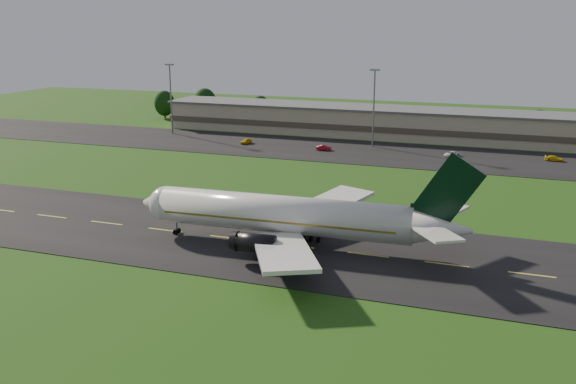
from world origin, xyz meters
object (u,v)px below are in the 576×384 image
(service_vehicle_a, at_px, (246,141))
(service_vehicle_c, at_px, (451,154))
(terminal, at_px, (390,123))
(light_mast_west, at_px, (171,90))
(airliner, at_px, (289,216))
(light_mast_centre, at_px, (374,99))
(service_vehicle_d, at_px, (554,158))
(service_vehicle_b, at_px, (324,148))

(service_vehicle_a, xyz_separation_m, service_vehicle_c, (54.11, 1.73, -0.12))
(terminal, xyz_separation_m, light_mast_west, (-61.40, -16.18, 8.75))
(terminal, distance_m, service_vehicle_a, 42.04)
(airliner, height_order, service_vehicle_a, airliner)
(terminal, height_order, light_mast_centre, light_mast_centre)
(service_vehicle_a, xyz_separation_m, service_vehicle_d, (77.68, 4.31, -0.09))
(airliner, relative_size, light_mast_centre, 2.52)
(service_vehicle_b, distance_m, service_vehicle_d, 55.60)
(service_vehicle_a, bearing_deg, service_vehicle_c, 11.09)
(light_mast_centre, bearing_deg, terminal, 85.05)
(terminal, bearing_deg, service_vehicle_d, -24.36)
(service_vehicle_a, relative_size, service_vehicle_d, 0.98)
(service_vehicle_d, bearing_deg, service_vehicle_a, 99.60)
(service_vehicle_b, distance_m, service_vehicle_c, 31.89)
(light_mast_centre, height_order, service_vehicle_c, light_mast_centre)
(airliner, bearing_deg, light_mast_centre, 90.90)
(airliner, xyz_separation_m, service_vehicle_c, (16.13, 73.99, -3.98))
(light_mast_west, xyz_separation_m, service_vehicle_d, (104.63, -3.38, -12.03))
(service_vehicle_a, bearing_deg, light_mast_centre, 22.37)
(service_vehicle_c, bearing_deg, light_mast_centre, -157.73)
(service_vehicle_a, height_order, service_vehicle_d, service_vehicle_a)
(terminal, bearing_deg, service_vehicle_c, -48.41)
(airliner, xyz_separation_m, service_vehicle_d, (39.70, 76.58, -3.95))
(service_vehicle_a, bearing_deg, airliner, -53.01)
(terminal, height_order, service_vehicle_b, terminal)
(service_vehicle_b, relative_size, service_vehicle_c, 0.92)
(service_vehicle_a, distance_m, service_vehicle_b, 22.48)
(airliner, relative_size, light_mast_west, 2.52)
(service_vehicle_b, bearing_deg, terminal, -32.38)
(airliner, height_order, service_vehicle_c, airliner)
(light_mast_centre, relative_size, service_vehicle_c, 4.84)
(light_mast_west, bearing_deg, light_mast_centre, 0.00)
(light_mast_centre, xyz_separation_m, service_vehicle_b, (-10.64, -9.43, -12.00))
(terminal, height_order, service_vehicle_a, terminal)
(service_vehicle_d, bearing_deg, service_vehicle_b, 102.67)
(airliner, bearing_deg, service_vehicle_b, 99.82)
(light_mast_west, height_order, light_mast_centre, same)
(terminal, xyz_separation_m, service_vehicle_b, (-12.04, -25.62, -3.25))
(terminal, xyz_separation_m, service_vehicle_d, (43.22, -19.57, -3.28))
(terminal, xyz_separation_m, service_vehicle_c, (19.66, -22.15, -3.31))
(terminal, relative_size, service_vehicle_d, 34.50)
(airliner, xyz_separation_m, light_mast_west, (-64.93, 79.96, 8.08))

